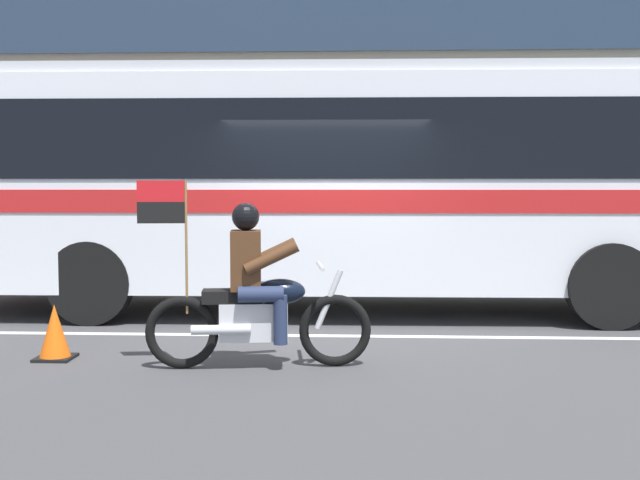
# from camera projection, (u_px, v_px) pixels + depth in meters

# --- Properties ---
(ground_plane) EXTENTS (60.00, 60.00, 0.00)m
(ground_plane) POSITION_uv_depth(u_px,v_px,m) (326.00, 327.00, 9.69)
(ground_plane) COLOR #3D3D3F
(sidewalk_curb) EXTENTS (28.00, 3.80, 0.15)m
(sidewalk_curb) POSITION_uv_depth(u_px,v_px,m) (337.00, 273.00, 14.77)
(sidewalk_curb) COLOR #A39E93
(sidewalk_curb) RESTS_ON ground_plane
(lane_center_stripe) EXTENTS (26.60, 0.14, 0.01)m
(lane_center_stripe) POSITION_uv_depth(u_px,v_px,m) (324.00, 336.00, 9.09)
(lane_center_stripe) COLOR silver
(lane_center_stripe) RESTS_ON ground_plane
(transit_bus) EXTENTS (10.84, 2.73, 3.22)m
(transit_bus) POSITION_uv_depth(u_px,v_px,m) (362.00, 173.00, 10.72)
(transit_bus) COLOR silver
(transit_bus) RESTS_ON ground_plane
(motorcycle_with_rider) EXTENTS (2.19, 0.66, 1.78)m
(motorcycle_with_rider) POSITION_uv_depth(u_px,v_px,m) (256.00, 298.00, 7.50)
(motorcycle_with_rider) COLOR black
(motorcycle_with_rider) RESTS_ON ground_plane
(traffic_cone) EXTENTS (0.36, 0.36, 0.55)m
(traffic_cone) POSITION_uv_depth(u_px,v_px,m) (55.00, 334.00, 7.88)
(traffic_cone) COLOR #EA590F
(traffic_cone) RESTS_ON ground_plane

